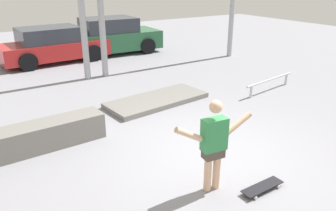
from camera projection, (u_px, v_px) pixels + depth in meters
name	position (u px, v px, depth m)	size (l,w,h in m)	color
ground_plane	(210.00, 153.00, 6.24)	(36.00, 36.00, 0.00)	gray
skateboarder	(214.00, 142.00, 4.89)	(1.33, 0.23, 1.50)	#DBAD89
skateboard	(262.00, 187.00, 5.12)	(0.76, 0.26, 0.08)	black
grind_box	(40.00, 136.00, 6.30)	(2.50, 0.56, 0.52)	slate
manual_pad	(157.00, 100.00, 8.71)	(2.72, 1.13, 0.13)	slate
grind_rail	(270.00, 81.00, 9.52)	(2.17, 0.38, 0.37)	#B7BABF
parked_car_red	(53.00, 45.00, 12.65)	(4.07, 2.03, 1.35)	red
parked_car_green	(112.00, 36.00, 14.08)	(4.03, 2.10, 1.52)	#28603D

